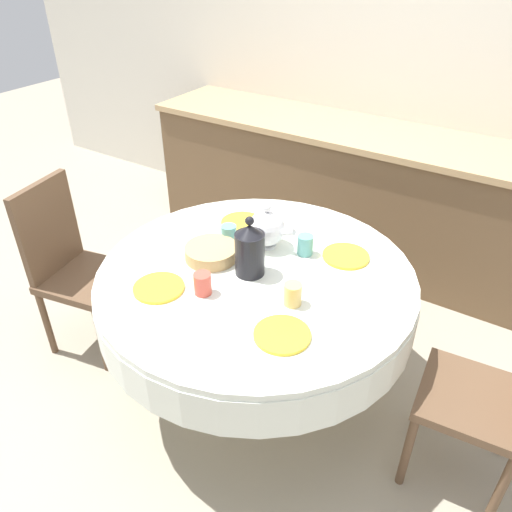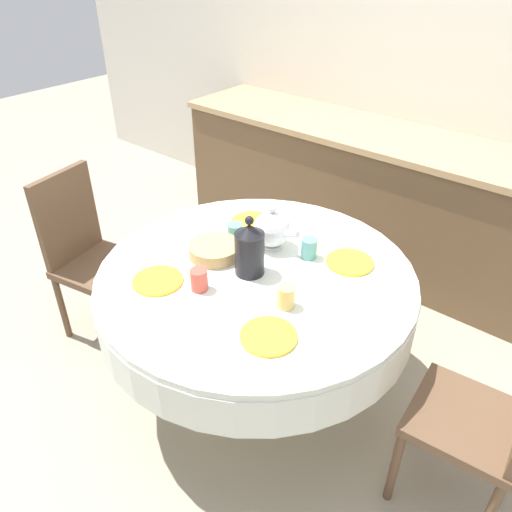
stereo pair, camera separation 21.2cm
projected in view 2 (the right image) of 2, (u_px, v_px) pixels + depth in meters
name	position (u px, v px, depth m)	size (l,w,h in m)	color
ground_plane	(256.00, 387.00, 2.57)	(12.00, 12.00, 0.00)	#9E937F
wall_back	(447.00, 61.00, 3.01)	(7.00, 0.05, 2.60)	silver
kitchen_counter	(400.00, 206.00, 3.26)	(3.24, 0.64, 0.90)	brown
dining_table	(256.00, 293.00, 2.23)	(1.39, 1.39, 0.73)	olive
chair_left	(495.00, 415.00, 1.79)	(0.43, 0.43, 0.95)	brown
chair_right	(87.00, 250.00, 2.70)	(0.47, 0.47, 0.95)	brown
plate_near_left	(158.00, 281.00, 2.10)	(0.21, 0.21, 0.01)	yellow
cup_near_left	(199.00, 280.00, 2.03)	(0.07, 0.07, 0.09)	#CC4C3D
plate_near_right	(269.00, 336.00, 1.81)	(0.21, 0.21, 0.01)	yellow
cup_near_right	(286.00, 297.00, 1.94)	(0.07, 0.07, 0.09)	#DBB766
plate_far_left	(252.00, 222.00, 2.51)	(0.21, 0.21, 0.01)	yellow
cup_far_left	(235.00, 233.00, 2.34)	(0.07, 0.07, 0.09)	#5BA39E
plate_far_right	(350.00, 262.00, 2.21)	(0.21, 0.21, 0.01)	yellow
cup_far_right	(309.00, 248.00, 2.23)	(0.07, 0.07, 0.09)	#5BA39E
coffee_carafe	(250.00, 249.00, 2.09)	(0.13, 0.13, 0.28)	black
teapot	(272.00, 229.00, 2.28)	(0.23, 0.17, 0.22)	white
bread_basket	(215.00, 250.00, 2.26)	(0.24, 0.24, 0.06)	tan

